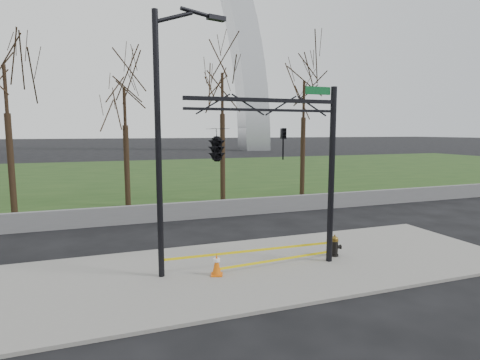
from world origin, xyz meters
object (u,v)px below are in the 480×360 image
object	(u,v)px
fire_hydrant	(335,246)
traffic_cone	(217,264)
traffic_signal_mast	(241,145)
street_light	(165,126)

from	to	relation	value
fire_hydrant	traffic_cone	xyz separation A→B (m)	(-4.52, -0.37, -0.01)
fire_hydrant	traffic_signal_mast	xyz separation A→B (m)	(-3.72, -0.37, 3.69)
traffic_cone	traffic_signal_mast	bearing A→B (deg)	0.11
street_light	traffic_signal_mast	distance (m)	2.33
fire_hydrant	street_light	distance (m)	7.28
fire_hydrant	traffic_signal_mast	size ratio (longest dim) A/B	0.13
street_light	fire_hydrant	bearing A→B (deg)	-14.60
fire_hydrant	traffic_signal_mast	world-z (taller)	traffic_signal_mast
traffic_cone	street_light	bearing A→B (deg)	158.29
traffic_cone	street_light	world-z (taller)	street_light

